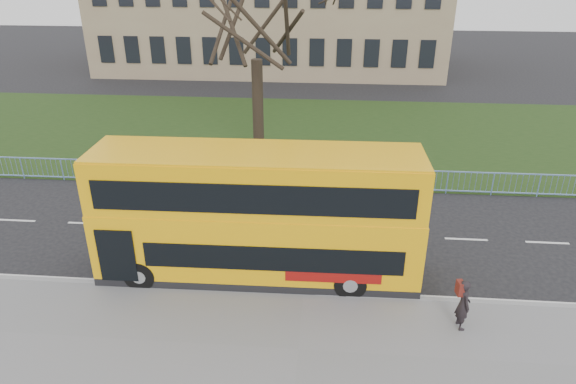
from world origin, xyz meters
name	(u,v)px	position (x,y,z in m)	size (l,w,h in m)	color
ground	(306,268)	(0.00, 0.00, 0.00)	(120.00, 120.00, 0.00)	black
kerb	(304,294)	(0.00, -1.55, 0.07)	(80.00, 0.20, 0.14)	gray
grass_verge	(319,134)	(0.00, 14.30, 0.04)	(80.00, 15.40, 0.08)	#1D3513
guard_railing	(314,178)	(0.00, 6.60, 0.55)	(40.00, 0.12, 1.10)	#7FA7E2
bare_tree	(256,38)	(-3.00, 10.00, 6.20)	(8.57, 8.57, 12.25)	black
yellow_bus	(257,213)	(-1.59, -0.44, 2.35)	(10.47, 2.64, 4.37)	#FFB20A
pedestrian	(463,304)	(4.60, -2.79, 0.91)	(0.58, 0.38, 1.59)	black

